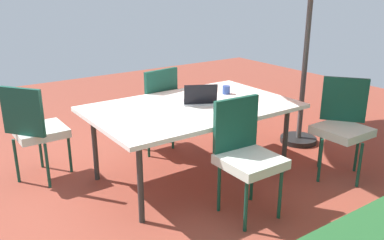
{
  "coord_description": "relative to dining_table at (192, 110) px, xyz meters",
  "views": [
    {
      "loc": [
        2.17,
        3.12,
        1.88
      ],
      "look_at": [
        0.0,
        0.0,
        0.6
      ],
      "focal_mm": 38.34,
      "sensor_mm": 36.0,
      "label": 1
    }
  ],
  "objects": [
    {
      "name": "chair_northwest",
      "position": [
        -1.25,
        0.82,
        -0.15
      ],
      "size": [
        0.58,
        0.58,
        0.98
      ],
      "rotation": [
        0.0,
        0.0,
        2.24
      ],
      "color": "silver",
      "rests_on": "ground_plane"
    },
    {
      "name": "ground_plane",
      "position": [
        0.0,
        0.0,
        -0.71
      ],
      "size": [
        10.0,
        10.0,
        0.02
      ],
      "primitive_type": "cube",
      "color": "brown"
    },
    {
      "name": "chair_north",
      "position": [
        0.03,
        0.82,
        -0.15
      ],
      "size": [
        0.46,
        0.47,
        0.98
      ],
      "rotation": [
        0.0,
        0.0,
        3.09
      ],
      "color": "silver",
      "rests_on": "ground_plane"
    },
    {
      "name": "laptop",
      "position": [
        -0.09,
        0.0,
        0.09
      ],
      "size": [
        0.4,
        0.36,
        0.21
      ],
      "rotation": [
        0.0,
        0.0,
        -0.47
      ],
      "color": "#B7B7BC",
      "rests_on": "dining_table"
    },
    {
      "name": "chair_southeast",
      "position": [
        1.29,
        -0.79,
        -0.15
      ],
      "size": [
        0.58,
        0.58,
        0.98
      ],
      "rotation": [
        0.0,
        0.0,
        5.36
      ],
      "color": "silver",
      "rests_on": "ground_plane"
    },
    {
      "name": "chair_south",
      "position": [
        -0.03,
        -0.81,
        -0.15
      ],
      "size": [
        0.48,
        0.49,
        0.98
      ],
      "rotation": [
        0.0,
        0.0,
        0.15
      ],
      "color": "silver",
      "rests_on": "ground_plane"
    },
    {
      "name": "cup",
      "position": [
        -0.55,
        -0.15,
        0.09
      ],
      "size": [
        0.08,
        0.08,
        0.09
      ],
      "primitive_type": "cylinder",
      "color": "#334C99",
      "rests_on": "dining_table"
    },
    {
      "name": "dining_table",
      "position": [
        0.0,
        0.0,
        0.0
      ],
      "size": [
        1.96,
        1.24,
        0.75
      ],
      "color": "white",
      "rests_on": "ground_plane"
    }
  ]
}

